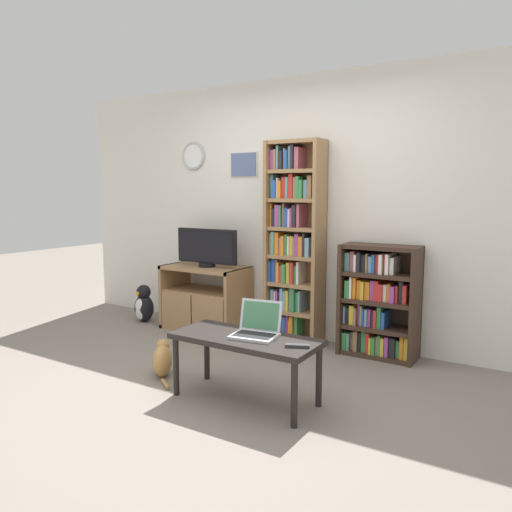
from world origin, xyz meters
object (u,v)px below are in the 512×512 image
(remote_near_laptop, at_px, (297,346))
(cat, at_px, (163,359))
(tv_stand, at_px, (205,298))
(coffee_table, at_px, (245,344))
(laptop, at_px, (257,327))
(bookshelf_short, at_px, (377,303))
(penguin_figurine, at_px, (143,305))
(bookshelf_tall, at_px, (293,243))
(television, at_px, (207,247))

(remote_near_laptop, bearing_deg, cat, 62.00)
(tv_stand, bearing_deg, coffee_table, -43.80)
(remote_near_laptop, bearing_deg, laptop, 53.18)
(laptop, bearing_deg, bookshelf_short, 66.09)
(tv_stand, height_order, penguin_figurine, tv_stand)
(cat, bearing_deg, bookshelf_tall, 37.56)
(tv_stand, distance_m, television, 0.55)
(television, relative_size, bookshelf_short, 0.73)
(television, bearing_deg, coffee_table, -44.51)
(tv_stand, relative_size, coffee_table, 0.86)
(tv_stand, xyz_separation_m, coffee_table, (1.38, -1.32, 0.07))
(bookshelf_short, relative_size, cat, 2.65)
(tv_stand, xyz_separation_m, cat, (0.54, -1.27, -0.21))
(remote_near_laptop, bearing_deg, bookshelf_short, -26.06)
(tv_stand, distance_m, cat, 1.40)
(tv_stand, bearing_deg, laptop, -41.36)
(laptop, relative_size, remote_near_laptop, 2.10)
(television, bearing_deg, cat, -68.17)
(laptop, height_order, remote_near_laptop, laptop)
(bookshelf_tall, relative_size, bookshelf_short, 1.94)
(laptop, bearing_deg, penguin_figurine, 144.98)
(television, xyz_separation_m, laptop, (1.40, -1.26, -0.36))
(coffee_table, distance_m, penguin_figurine, 2.49)
(coffee_table, bearing_deg, cat, 176.28)
(remote_near_laptop, height_order, cat, remote_near_laptop)
(tv_stand, xyz_separation_m, television, (0.04, -0.00, 0.55))
(bookshelf_short, bearing_deg, tv_stand, -175.83)
(bookshelf_tall, distance_m, remote_near_laptop, 1.79)
(coffee_table, distance_m, laptop, 0.14)
(cat, xyz_separation_m, penguin_figurine, (-1.33, 1.15, 0.06))
(penguin_figurine, bearing_deg, remote_near_laptop, -25.39)
(bookshelf_short, distance_m, penguin_figurine, 2.66)
(tv_stand, bearing_deg, bookshelf_short, 4.17)
(laptop, bearing_deg, tv_stand, 130.89)
(television, height_order, laptop, television)
(television, distance_m, coffee_table, 1.94)
(coffee_table, distance_m, remote_near_laptop, 0.43)
(television, xyz_separation_m, bookshelf_tall, (0.94, 0.16, 0.09))
(tv_stand, relative_size, television, 1.22)
(bookshelf_short, bearing_deg, remote_near_laptop, -91.78)
(coffee_table, xyz_separation_m, remote_near_laptop, (0.42, -0.03, 0.06))
(penguin_figurine, bearing_deg, laptop, -27.27)
(television, height_order, remote_near_laptop, television)
(penguin_figurine, bearing_deg, cat, -40.73)
(television, distance_m, penguin_figurine, 1.09)
(tv_stand, xyz_separation_m, bookshelf_tall, (0.98, 0.16, 0.63))
(tv_stand, bearing_deg, bookshelf_tall, 9.13)
(tv_stand, height_order, coffee_table, tv_stand)
(bookshelf_tall, distance_m, coffee_table, 1.63)
(bookshelf_short, relative_size, remote_near_laptop, 6.16)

